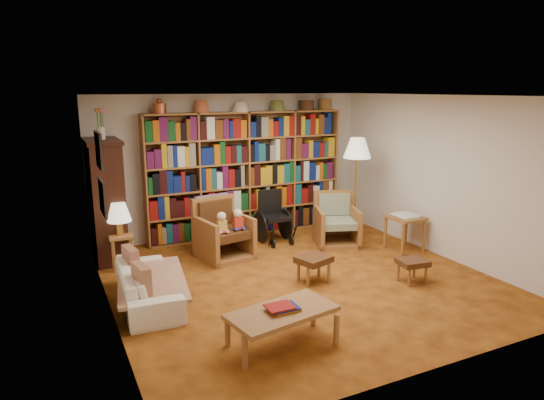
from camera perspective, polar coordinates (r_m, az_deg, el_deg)
floor at (r=6.85m, az=3.23°, el=-9.26°), size 5.00×5.00×0.00m
ceiling at (r=6.34m, az=3.52°, el=12.14°), size 5.00×5.00×0.00m
wall_back at (r=8.72m, az=-4.63°, el=4.10°), size 5.00×0.00×5.00m
wall_front at (r=4.53m, az=18.91°, el=-4.96°), size 5.00×0.00×5.00m
wall_left at (r=5.73m, az=-19.08°, el=-1.28°), size 0.00×5.00×5.00m
wall_right at (r=7.98m, az=19.30°, el=2.58°), size 0.00×5.00×5.00m
bookshelf at (r=8.64m, az=-2.97°, el=3.52°), size 3.60×0.30×2.42m
curio_cabinet at (r=7.76m, az=-18.93°, el=0.10°), size 0.50×0.95×2.40m
framed_pictures at (r=5.95m, az=-19.49°, el=2.89°), size 0.03×0.52×0.97m
sofa at (r=6.25m, az=-14.41°, el=-9.61°), size 1.63×0.72×0.47m
sofa_throw at (r=6.23m, az=-13.99°, el=-8.98°), size 1.02×1.59×0.04m
cushion_left at (r=6.48m, az=-16.28°, el=-6.86°), size 0.17×0.38×0.37m
cushion_right at (r=5.83m, az=-15.10°, el=-9.04°), size 0.17×0.38×0.37m
side_table_lamp at (r=7.45m, az=-17.32°, el=-5.02°), size 0.35×0.35×0.51m
table_lamp at (r=7.33m, az=-17.57°, el=-1.50°), size 0.35×0.35×0.48m
armchair_leather at (r=7.66m, az=-5.92°, el=-3.82°), size 0.87×0.90×0.94m
armchair_sage at (r=8.34m, az=7.29°, el=-2.83°), size 0.94×0.94×0.87m
wheelchair at (r=8.37m, az=0.13°, el=-2.16°), size 0.51×0.71×0.89m
floor_lamp at (r=8.38m, az=9.99°, el=5.56°), size 0.47×0.47×1.78m
side_table_papers at (r=8.16m, az=15.40°, el=-2.50°), size 0.54×0.54×0.60m
footstool_a at (r=6.66m, az=4.94°, el=-7.17°), size 0.53×0.48×0.37m
footstool_b at (r=6.92m, az=16.21°, el=-7.20°), size 0.42×0.37×0.32m
coffee_table at (r=5.07m, az=1.20°, el=-13.30°), size 1.19×0.74×0.44m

